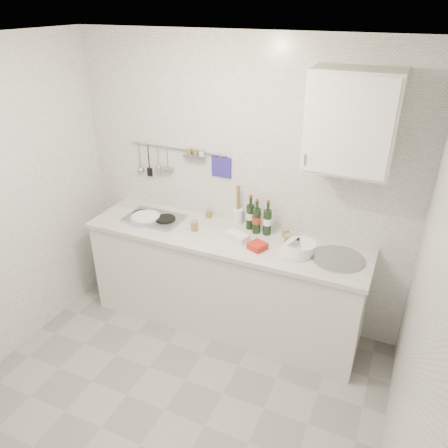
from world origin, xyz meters
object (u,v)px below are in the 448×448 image
at_px(wall_cabinet, 352,122).
at_px(plate_stack_hob, 145,218).
at_px(utensil_crock, 238,214).
at_px(wine_bottles, 258,215).
at_px(plate_stack_sink, 298,248).

xyz_separation_m(wall_cabinet, plate_stack_hob, (-1.67, -0.17, -1.00)).
height_order(wall_cabinet, utensil_crock, wall_cabinet).
bearing_deg(plate_stack_hob, wall_cabinet, 5.83).
height_order(wall_cabinet, wine_bottles, wall_cabinet).
relative_size(wall_cabinet, utensil_crock, 1.90).
xyz_separation_m(wall_cabinet, utensil_crock, (-0.89, 0.13, -0.94)).
bearing_deg(plate_stack_hob, wine_bottles, 12.68).
bearing_deg(plate_stack_sink, wall_cabinet, 31.60).
distance_m(plate_stack_sink, utensil_crock, 0.69).
bearing_deg(plate_stack_sink, plate_stack_hob, -179.48).
bearing_deg(plate_stack_hob, utensil_crock, 21.08).
xyz_separation_m(plate_stack_sink, utensil_crock, (-0.63, 0.29, 0.04)).
bearing_deg(wine_bottles, plate_stack_hob, -167.32).
height_order(plate_stack_sink, wine_bottles, wine_bottles).
xyz_separation_m(wall_cabinet, plate_stack_sink, (-0.26, -0.16, -0.98)).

